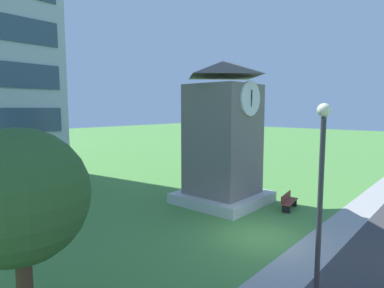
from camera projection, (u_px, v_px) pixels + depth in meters
ground_plane at (260, 237)px, 14.32m from camera, size 160.00×160.00×0.00m
kerb_strip at (312, 252)px, 12.83m from camera, size 120.00×1.60×0.01m
clock_tower at (223, 142)px, 19.28m from camera, size 4.75×4.75×8.41m
park_bench at (288, 201)px, 18.25m from camera, size 1.85×0.76×0.88m
street_lamp at (321, 186)px, 8.66m from camera, size 0.36×0.36×5.79m
tree_near_tower at (20, 197)px, 7.57m from camera, size 3.23×3.23×5.23m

